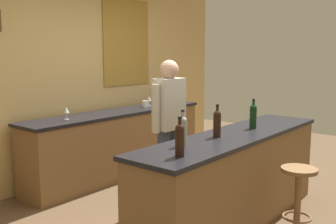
# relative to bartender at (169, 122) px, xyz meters

# --- Properties ---
(ground_plane) EXTENTS (10.00, 10.00, 0.00)m
(ground_plane) POSITION_rel_bartender_xyz_m (-0.02, -0.44, -0.94)
(ground_plane) COLOR brown
(back_wall) EXTENTS (6.00, 0.09, 2.80)m
(back_wall) POSITION_rel_bartender_xyz_m (-0.01, 1.58, 0.48)
(back_wall) COLOR tan
(back_wall) RESTS_ON ground_plane
(bar_counter) EXTENTS (2.64, 0.60, 0.92)m
(bar_counter) POSITION_rel_bartender_xyz_m (-0.02, -0.84, -0.47)
(bar_counter) COLOR brown
(bar_counter) RESTS_ON ground_plane
(side_counter) EXTENTS (2.92, 0.56, 0.90)m
(side_counter) POSITION_rel_bartender_xyz_m (0.38, 1.21, -0.48)
(side_counter) COLOR brown
(side_counter) RESTS_ON ground_plane
(bartender) EXTENTS (0.52, 0.21, 1.62)m
(bartender) POSITION_rel_bartender_xyz_m (0.00, 0.00, 0.00)
(bartender) COLOR #384766
(bartender) RESTS_ON ground_plane
(bar_stool) EXTENTS (0.32, 0.32, 0.68)m
(bar_stool) POSITION_rel_bartender_xyz_m (0.05, -1.46, -0.48)
(bar_stool) COLOR brown
(bar_stool) RESTS_ON ground_plane
(wine_bottle_a) EXTENTS (0.07, 0.07, 0.31)m
(wine_bottle_a) POSITION_rel_bartender_xyz_m (-1.02, -0.94, 0.12)
(wine_bottle_a) COLOR black
(wine_bottle_a) RESTS_ON bar_counter
(wine_bottle_b) EXTENTS (0.07, 0.07, 0.31)m
(wine_bottle_b) POSITION_rel_bartender_xyz_m (-0.73, -0.75, 0.12)
(wine_bottle_b) COLOR #999E99
(wine_bottle_b) RESTS_ON bar_counter
(wine_bottle_c) EXTENTS (0.07, 0.07, 0.31)m
(wine_bottle_c) POSITION_rel_bartender_xyz_m (-0.25, -0.78, 0.12)
(wine_bottle_c) COLOR black
(wine_bottle_c) RESTS_ON bar_counter
(wine_bottle_d) EXTENTS (0.07, 0.07, 0.31)m
(wine_bottle_d) POSITION_rel_bartender_xyz_m (0.34, -0.84, 0.12)
(wine_bottle_d) COLOR black
(wine_bottle_d) RESTS_ON bar_counter
(wine_glass_a) EXTENTS (0.07, 0.07, 0.16)m
(wine_glass_a) POSITION_rel_bartender_xyz_m (-0.49, 1.20, 0.07)
(wine_glass_a) COLOR silver
(wine_glass_a) RESTS_ON side_counter
(wine_glass_b) EXTENTS (0.07, 0.07, 0.16)m
(wine_glass_b) POSITION_rel_bartender_xyz_m (1.03, 1.23, 0.07)
(wine_glass_b) COLOR silver
(wine_glass_b) RESTS_ON side_counter
(coffee_mug) EXTENTS (0.13, 0.08, 0.09)m
(coffee_mug) POSITION_rel_bartender_xyz_m (0.91, 1.20, 0.01)
(coffee_mug) COLOR silver
(coffee_mug) RESTS_ON side_counter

